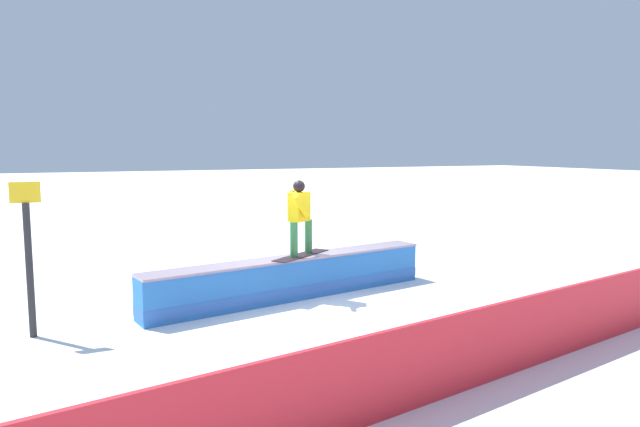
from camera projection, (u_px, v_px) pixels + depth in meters
name	position (u px, v px, depth m)	size (l,w,h in m)	color
ground_plane	(293.00, 298.00, 10.34)	(120.00, 120.00, 0.00)	white
grind_box	(293.00, 279.00, 10.30)	(5.67, 1.58, 0.76)	blue
snowboarder	(300.00, 215.00, 10.23)	(1.36, 1.05, 1.39)	black
safety_fence	(447.00, 356.00, 6.19)	(10.42, 0.06, 0.92)	red
trail_marker	(29.00, 255.00, 8.07)	(0.40, 0.10, 2.26)	#262628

